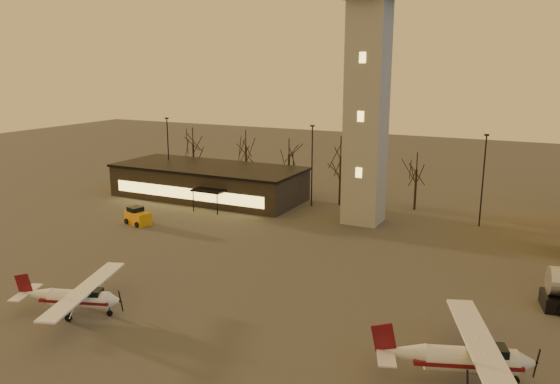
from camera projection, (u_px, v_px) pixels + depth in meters
name	position (u px, v px, depth m)	size (l,w,h in m)	color
ground	(219.00, 337.00, 35.40)	(220.00, 220.00, 0.00)	#3F3D3A
control_tower	(368.00, 74.00, 57.87)	(6.80, 6.80, 32.60)	#9E9C96
terminal	(209.00, 182.00, 72.32)	(25.40, 12.20, 4.30)	black
light_poles	(371.00, 174.00, 61.01)	(58.50, 12.25, 10.14)	black
tree_row	(288.00, 150.00, 74.14)	(37.20, 9.20, 8.80)	black
cessna_front	(472.00, 363.00, 30.20)	(9.62, 11.75, 3.30)	silver
cessna_rear	(81.00, 301.00, 38.48)	(8.37, 10.27, 2.87)	white
service_cart	(138.00, 218.00, 60.53)	(3.32, 2.55, 1.90)	orange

